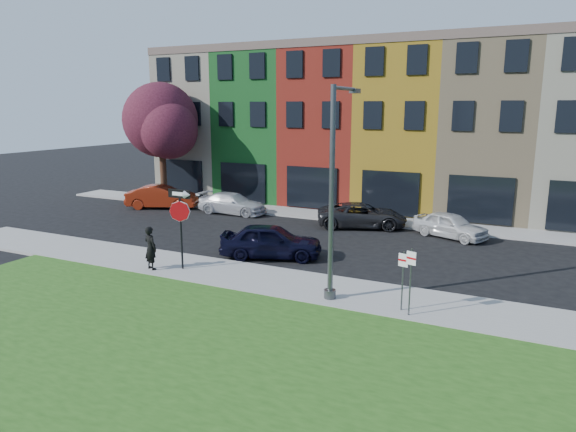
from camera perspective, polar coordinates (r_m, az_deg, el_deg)
The scene contains 15 objects.
ground at distance 16.54m, azimuth -3.49°, elevation -11.05°, with size 120.00×120.00×0.00m, color black.
sidewalk_near at distance 18.32m, azimuth 6.69°, elevation -8.56°, with size 40.00×3.00×0.12m, color gray.
sidewalk_far at distance 30.82m, azimuth 5.20°, elevation -0.03°, with size 40.00×2.40×0.12m, color gray.
rowhouse_block at distance 35.89m, azimuth 9.63°, elevation 9.50°, with size 30.00×10.12×10.00m.
stop_sign at distance 20.52m, azimuth -11.91°, elevation 0.34°, with size 1.05×0.11×3.22m.
man at distance 21.11m, azimuth -15.03°, elevation -3.45°, with size 0.73×0.59×1.75m, color black.
sedan_near at distance 22.40m, azimuth -1.90°, elevation -2.79°, with size 4.75×3.15×1.50m, color black.
parked_car_red at distance 34.31m, azimuth -13.81°, elevation 2.08°, with size 4.80×3.25×1.50m, color maroon.
parked_car_silver at distance 31.83m, azimuth -6.19°, elevation 1.40°, with size 4.42×1.86×1.27m, color #BCBCC1.
parked_car_dark at distance 28.32m, azimuth 8.22°, elevation 0.09°, with size 5.30×3.73×1.34m, color black.
parked_car_white at distance 27.08m, azimuth 17.59°, elevation -0.98°, with size 4.07×2.88×1.29m, color silver.
street_lamp at distance 16.96m, azimuth 5.15°, elevation 2.48°, with size 0.40×2.58×7.05m.
parking_sign_a at distance 16.63m, azimuth 12.64°, elevation -6.24°, with size 0.32×0.12×1.94m.
parking_sign_b at distance 16.26m, azimuth 13.47°, elevation -6.27°, with size 0.31×0.13×2.15m.
tree_purple at distance 35.60m, azimuth -13.79°, elevation 10.10°, with size 5.93×5.19×7.96m.
Camera 1 is at (7.46, -13.26, 6.49)m, focal length 32.00 mm.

